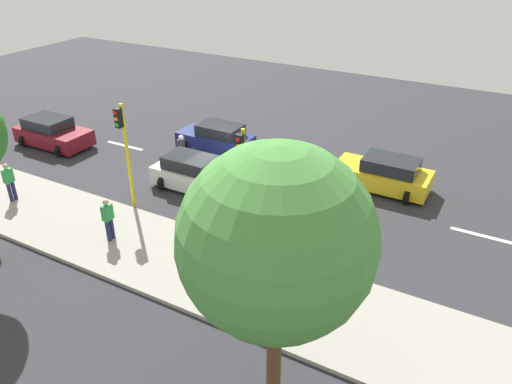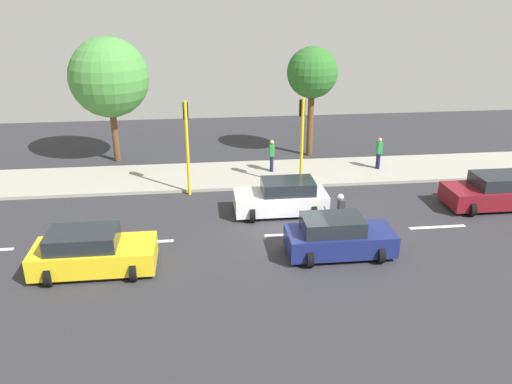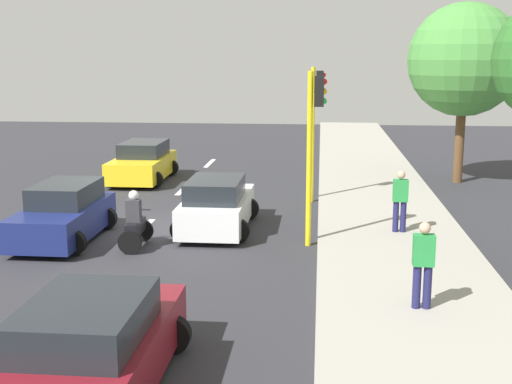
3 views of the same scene
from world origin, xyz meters
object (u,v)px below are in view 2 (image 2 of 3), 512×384
car_dark_blue (338,237)px  car_maroon (493,192)px  car_white (282,198)px  traffic_light_midblock (187,135)px  motorcycle (338,214)px  street_tree_north (109,78)px  car_yellow_cab (92,252)px  street_tree_center (312,73)px  pedestrian_near_signal (272,155)px  traffic_light_corner (302,131)px  pedestrian_by_tree (379,152)px

car_dark_blue → car_maroon: bearing=-66.3°
car_dark_blue → car_maroon: (3.55, -8.07, 0.00)m
car_white → traffic_light_midblock: traffic_light_midblock is taller
motorcycle → street_tree_north: bearing=45.4°
car_yellow_cab → traffic_light_midblock: traffic_light_midblock is taller
motorcycle → street_tree_north: 14.85m
street_tree_center → pedestrian_near_signal: bearing=138.2°
motorcycle → street_tree_center: 10.70m
car_yellow_cab → street_tree_center: (12.10, -10.23, 4.03)m
car_dark_blue → traffic_light_midblock: size_ratio=0.87×
car_white → traffic_light_corner: bearing=-26.2°
car_white → traffic_light_corner: (2.71, -1.33, 2.22)m
motorcycle → pedestrian_by_tree: pedestrian_by_tree is taller
pedestrian_by_tree → street_tree_center: (3.17, 3.07, 3.68)m
car_yellow_cab → motorcycle: (2.26, -9.31, -0.07)m
motorcycle → street_tree_center: size_ratio=0.25×
car_yellow_cab → pedestrian_near_signal: pedestrian_near_signal is taller
car_dark_blue → car_maroon: size_ratio=0.95×
car_yellow_cab → car_dark_blue: (0.15, -8.75, -0.00)m
motorcycle → street_tree_north: size_ratio=0.22×
street_tree_north → car_dark_blue: bearing=-141.7°
traffic_light_corner → street_tree_north: (5.53, 9.49, 1.76)m
pedestrian_by_tree → pedestrian_near_signal: bearing=87.9°
car_dark_blue → street_tree_north: 15.99m
car_white → traffic_light_midblock: size_ratio=0.89×
car_white → traffic_light_corner: size_ratio=0.89×
traffic_light_corner → street_tree_center: size_ratio=0.72×
pedestrian_near_signal → street_tree_north: street_tree_north is taller
pedestrian_near_signal → street_tree_north: bearing=69.4°
motorcycle → street_tree_north: (10.04, 10.16, 4.04)m
pedestrian_near_signal → street_tree_center: 5.42m
pedestrian_near_signal → street_tree_north: 9.71m
pedestrian_near_signal → street_tree_center: street_tree_center is taller
pedestrian_by_tree → car_white: bearing=129.1°
car_maroon → pedestrian_near_signal: 10.72m
street_tree_north → street_tree_center: size_ratio=1.10×
traffic_light_corner → traffic_light_midblock: 5.37m
pedestrian_by_tree → motorcycle: bearing=149.1°
car_maroon → traffic_light_midblock: traffic_light_midblock is taller
car_yellow_cab → car_maroon: size_ratio=1.02×
car_yellow_cab → car_maroon: bearing=-77.6°
car_yellow_cab → street_tree_center: 16.35m
car_maroon → street_tree_center: size_ratio=0.66×
car_yellow_cab → street_tree_center: bearing=-40.2°
pedestrian_near_signal → street_tree_north: (3.17, 8.43, 3.63)m
motorcycle → street_tree_north: street_tree_north is taller
traffic_light_midblock → street_tree_center: bearing=-52.6°
motorcycle → traffic_light_corner: bearing=8.5°
street_tree_center → car_yellow_cab: bearing=139.8°
car_maroon → street_tree_north: street_tree_north is taller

